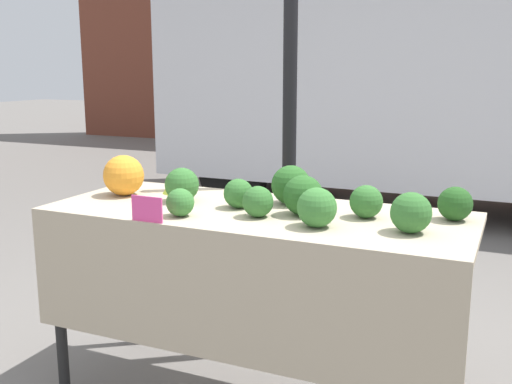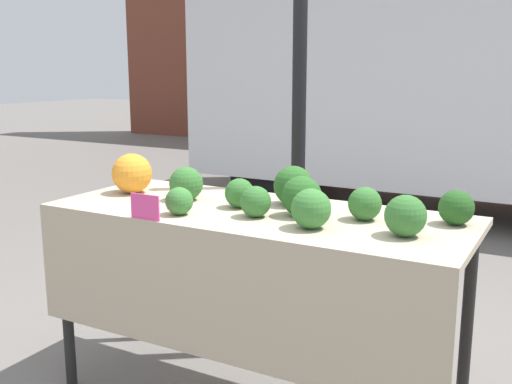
# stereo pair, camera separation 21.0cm
# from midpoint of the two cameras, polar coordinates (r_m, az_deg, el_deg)

# --- Properties ---
(tent_pole) EXTENTS (0.07, 0.07, 2.33)m
(tent_pole) POSITION_cam_midpoint_polar(r_m,az_deg,el_deg) (3.00, 6.09, 5.53)
(tent_pole) COLOR black
(tent_pole) RESTS_ON ground_plane
(parked_truck) EXTENTS (5.34, 1.80, 2.50)m
(parked_truck) POSITION_cam_midpoint_polar(r_m,az_deg,el_deg) (6.54, 17.62, 9.84)
(parked_truck) COLOR silver
(parked_truck) RESTS_ON ground_plane
(market_table) EXTENTS (1.79, 0.71, 0.90)m
(market_table) POSITION_cam_midpoint_polar(r_m,az_deg,el_deg) (2.50, 1.69, -5.02)
(market_table) COLOR tan
(market_table) RESTS_ON ground_plane
(orange_cauliflower) EXTENTS (0.19, 0.19, 0.19)m
(orange_cauliflower) POSITION_cam_midpoint_polar(r_m,az_deg,el_deg) (2.90, -9.72, 1.74)
(orange_cauliflower) COLOR orange
(orange_cauliflower) RESTS_ON market_table
(romanesco_head) EXTENTS (0.13, 0.13, 0.11)m
(romanesco_head) POSITION_cam_midpoint_polar(r_m,az_deg,el_deg) (2.90, -4.87, 1.03)
(romanesco_head) COLOR #93B238
(romanesco_head) RESTS_ON market_table
(broccoli_head_0) EXTENTS (0.15, 0.15, 0.15)m
(broccoli_head_0) POSITION_cam_midpoint_polar(r_m,az_deg,el_deg) (2.25, 7.94, -1.61)
(broccoli_head_0) COLOR #387533
(broccoli_head_0) RESTS_ON market_table
(broccoli_head_1) EXTENTS (0.15, 0.15, 0.15)m
(broccoli_head_1) POSITION_cam_midpoint_polar(r_m,az_deg,el_deg) (2.71, -4.48, 0.78)
(broccoli_head_1) COLOR #336B2D
(broccoli_head_1) RESTS_ON market_table
(broccoli_head_2) EXTENTS (0.13, 0.13, 0.13)m
(broccoli_head_2) POSITION_cam_midpoint_polar(r_m,az_deg,el_deg) (2.40, 2.45, -0.95)
(broccoli_head_2) COLOR #336B2D
(broccoli_head_2) RESTS_ON market_table
(broccoli_head_3) EXTENTS (0.15, 0.15, 0.15)m
(broccoli_head_3) POSITION_cam_midpoint_polar(r_m,az_deg,el_deg) (2.22, 16.71, -2.22)
(broccoli_head_3) COLOR #336B2D
(broccoli_head_3) RESTS_ON market_table
(broccoli_head_4) EXTENTS (0.11, 0.11, 0.11)m
(broccoli_head_4) POSITION_cam_midpoint_polar(r_m,az_deg,el_deg) (2.45, -4.91, -0.89)
(broccoli_head_4) COLOR #387533
(broccoli_head_4) RESTS_ON market_table
(broccoli_head_5) EXTENTS (0.13, 0.13, 0.13)m
(broccoli_head_5) POSITION_cam_midpoint_polar(r_m,az_deg,el_deg) (2.41, 12.79, -1.12)
(broccoli_head_5) COLOR #336B2D
(broccoli_head_5) RESTS_ON market_table
(broccoli_head_6) EXTENTS (0.14, 0.14, 0.14)m
(broccoli_head_6) POSITION_cam_midpoint_polar(r_m,az_deg,el_deg) (2.44, 20.90, -1.42)
(broccoli_head_6) COLOR #23511E
(broccoli_head_6) RESTS_ON market_table
(broccoli_head_7) EXTENTS (0.16, 0.16, 0.16)m
(broccoli_head_7) POSITION_cam_midpoint_polar(r_m,az_deg,el_deg) (2.43, 6.84, -0.43)
(broccoli_head_7) COLOR #285B23
(broccoli_head_7) RESTS_ON market_table
(broccoli_head_8) EXTENTS (0.13, 0.13, 0.13)m
(broccoli_head_8) POSITION_cam_midpoint_polar(r_m,az_deg,el_deg) (2.56, 0.75, -0.13)
(broccoli_head_8) COLOR #336B2D
(broccoli_head_8) RESTS_ON market_table
(broccoli_head_9) EXTENTS (0.17, 0.17, 0.17)m
(broccoli_head_9) POSITION_cam_midpoint_polar(r_m,az_deg,el_deg) (2.62, 5.86, 0.60)
(broccoli_head_9) COLOR #285B23
(broccoli_head_9) RESTS_ON market_table
(price_sign) EXTENTS (0.14, 0.01, 0.10)m
(price_sign) POSITION_cam_midpoint_polar(r_m,az_deg,el_deg) (2.39, -8.07, -1.44)
(price_sign) COLOR #EF4793
(price_sign) RESTS_ON market_table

